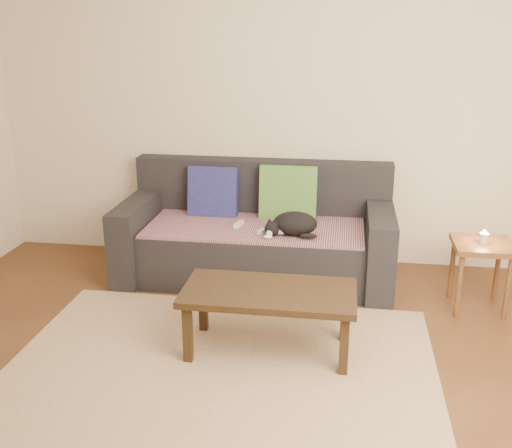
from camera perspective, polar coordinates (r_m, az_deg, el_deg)
name	(u,v)px	position (r m, az deg, el deg)	size (l,w,h in m)	color
ground	(215,383)	(3.49, -3.91, -14.84)	(4.50, 4.50, 0.00)	brown
back_wall	(265,105)	(4.92, 0.84, 11.28)	(4.50, 0.04, 2.60)	beige
sofa	(257,238)	(4.74, 0.08, -1.34)	(2.10, 0.94, 0.87)	#232328
throw_blanket	(255,227)	(4.61, -0.09, -0.30)	(1.66, 0.74, 0.02)	#3C2443
cushion_navy	(213,191)	(4.87, -4.11, 3.11)	(0.40, 0.10, 0.40)	#111B4A
cushion_green	(288,194)	(4.78, 3.09, 2.83)	(0.45, 0.11, 0.45)	#0B4846
cat	(293,224)	(4.40, 3.55, -0.01)	(0.41, 0.31, 0.17)	black
wii_remote_a	(239,224)	(4.61, -1.66, -0.02)	(0.15, 0.04, 0.03)	white
wii_remote_b	(264,230)	(4.47, 0.81, -0.59)	(0.15, 0.04, 0.03)	white
side_table	(482,255)	(4.42, 20.69, -2.74)	(0.39, 0.39, 0.49)	brown
candle	(484,238)	(4.38, 20.87, -1.23)	(0.06, 0.06, 0.09)	beige
rug	(221,367)	(3.61, -3.39, -13.48)	(2.50, 1.80, 0.01)	tan
coffee_table	(269,298)	(3.60, 1.25, -7.04)	(1.03, 0.52, 0.41)	#322413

